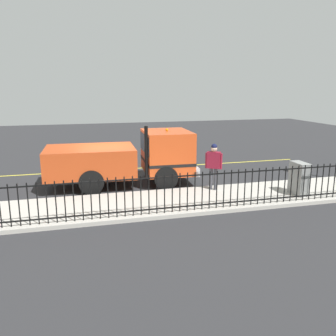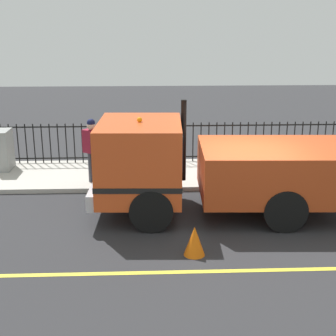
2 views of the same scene
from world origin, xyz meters
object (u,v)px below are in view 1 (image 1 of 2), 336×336
at_px(work_truck, 133,156).
at_px(utility_cabinet, 299,178).
at_px(worker_standing, 214,162).
at_px(traffic_cone, 134,166).

distance_m(work_truck, utility_cabinet, 6.60).
xyz_separation_m(work_truck, worker_standing, (2.02, 2.80, 0.01)).
distance_m(work_truck, traffic_cone, 2.43).
bearing_deg(utility_cabinet, worker_standing, -116.27).
bearing_deg(traffic_cone, work_truck, -9.82).
height_order(worker_standing, utility_cabinet, worker_standing).
bearing_deg(work_truck, utility_cabinet, 61.07).
bearing_deg(worker_standing, work_truck, -2.19).
relative_size(worker_standing, traffic_cone, 3.01).
bearing_deg(traffic_cone, worker_standing, 29.75).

